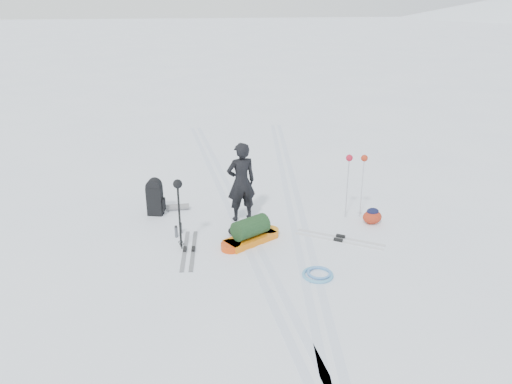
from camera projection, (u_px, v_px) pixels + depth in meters
ground at (247, 235)px, 10.17m from camera, size 200.00×200.00×0.00m
snow_hill_backdrop at (453, 317)px, 122.00m from camera, size 359.50×192.00×162.45m
ski_tracks at (269, 215)px, 11.06m from camera, size 3.38×17.97×0.01m
skier at (241, 182)px, 10.55m from camera, size 0.70×0.54×1.74m
pulk_sled at (251, 233)px, 9.81m from camera, size 1.37×1.03×0.52m
expedition_rucksack at (158, 198)px, 11.01m from camera, size 0.93×0.40×0.84m
ski_poles_black at (178, 193)px, 9.23m from camera, size 0.17×0.21×1.41m
ski_poles_silver at (356, 165)px, 10.55m from camera, size 0.45×0.21×1.43m
touring_skis_grey at (189, 250)px, 9.54m from camera, size 0.40×1.63×0.06m
touring_skis_white at (339, 239)px, 9.96m from camera, size 1.65×1.20×0.07m
rope_coil at (318, 274)px, 8.69m from camera, size 0.70×0.70×0.07m
small_daypack at (372, 216)px, 10.62m from camera, size 0.50×0.45×0.35m
thermos_pair at (178, 230)px, 10.12m from camera, size 0.17×0.25×0.25m
stuff_sack at (236, 231)px, 10.11m from camera, size 0.41×0.37×0.21m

